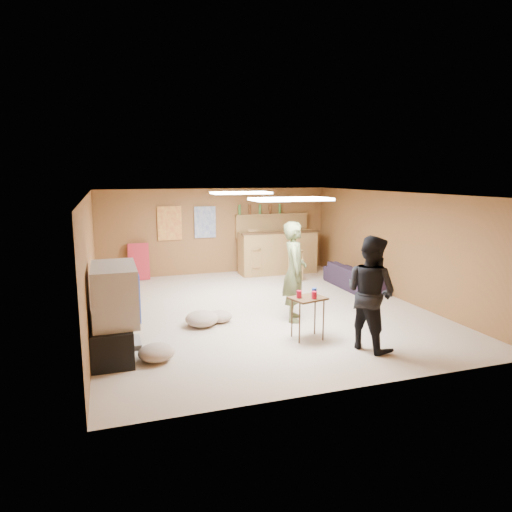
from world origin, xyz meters
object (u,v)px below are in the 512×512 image
object	(u,v)px
bar_counter	(278,252)
sofa	(354,276)
tray_table	(307,318)
person_olive	(294,272)
tv_body	(114,293)
person_black	(370,293)

from	to	relation	value
bar_counter	sofa	size ratio (longest dim) A/B	1.15
tray_table	sofa	bearing A→B (deg)	48.50
bar_counter	person_olive	size ratio (longest dim) A/B	1.14
person_olive	sofa	size ratio (longest dim) A/B	1.00
person_olive	sofa	bearing A→B (deg)	-30.32
tv_body	tray_table	world-z (taller)	tv_body
person_olive	sofa	world-z (taller)	person_olive
bar_counter	person_black	world-z (taller)	person_black
bar_counter	sofa	xyz separation A→B (m)	(1.10, -2.00, -0.30)
sofa	bar_counter	bearing A→B (deg)	29.28
tray_table	person_olive	bearing A→B (deg)	79.56
bar_counter	tray_table	world-z (taller)	bar_counter
tv_body	person_olive	world-z (taller)	person_olive
person_olive	person_black	xyz separation A→B (m)	(0.53, -1.58, -0.03)
tv_body	person_black	distance (m)	3.67
person_black	sofa	distance (m)	3.80
person_black	sofa	world-z (taller)	person_black
person_olive	person_black	distance (m)	1.67
person_black	tray_table	xyz separation A→B (m)	(-0.71, 0.63, -0.51)
bar_counter	person_black	xyz separation A→B (m)	(-0.60, -5.35, 0.29)
tv_body	person_black	world-z (taller)	person_black
person_olive	tray_table	size ratio (longest dim) A/B	2.62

